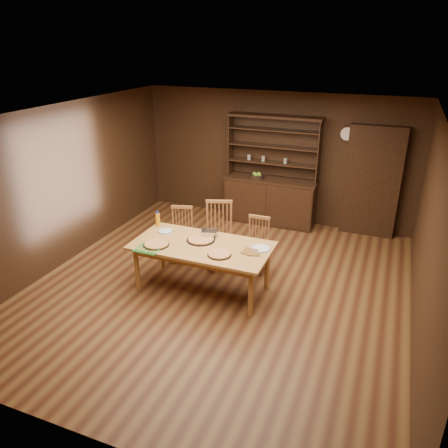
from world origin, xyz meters
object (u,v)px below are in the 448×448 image
at_px(china_hutch, 271,195).
at_px(chair_left, 182,232).
at_px(dining_table, 202,249).
at_px(chair_right, 257,243).
at_px(juice_bottle, 158,219).
at_px(chair_center, 219,232).

relative_size(china_hutch, chair_left, 2.33).
height_order(dining_table, chair_right, chair_right).
bearing_deg(chair_right, china_hutch, 99.88).
bearing_deg(dining_table, chair_left, 132.72).
relative_size(chair_left, chair_right, 1.02).
xyz_separation_m(chair_right, juice_bottle, (-1.51, -0.51, 0.38)).
height_order(china_hutch, chair_center, china_hutch).
distance_m(china_hutch, chair_right, 2.04).
relative_size(chair_center, chair_right, 1.21).
height_order(chair_left, juice_bottle, juice_bottle).
bearing_deg(chair_center, juice_bottle, -171.56).
bearing_deg(chair_right, dining_table, -122.90).
xyz_separation_m(chair_left, chair_center, (0.67, 0.04, 0.10)).
distance_m(china_hutch, chair_center, 2.08).
height_order(dining_table, chair_left, chair_left).
xyz_separation_m(chair_center, chair_right, (0.65, 0.06, -0.11)).
bearing_deg(chair_left, juice_bottle, -132.39).
bearing_deg(china_hutch, chair_right, -79.88).
relative_size(dining_table, chair_center, 1.83).
distance_m(china_hutch, chair_left, 2.30).
bearing_deg(china_hutch, chair_left, -114.48).
relative_size(china_hutch, chair_right, 2.36).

